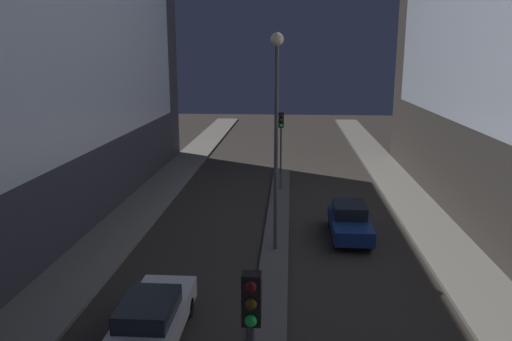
{
  "coord_description": "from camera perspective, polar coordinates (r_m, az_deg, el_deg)",
  "views": [
    {
      "loc": [
        0.6,
        -3.54,
        8.35
      ],
      "look_at": [
        -1.02,
        19.28,
        2.96
      ],
      "focal_mm": 35.0,
      "sensor_mm": 36.0,
      "label": 1
    }
  ],
  "objects": [
    {
      "name": "street_lamp",
      "position": [
        20.3,
        2.35,
        7.19
      ],
      "size": [
        0.53,
        0.53,
        9.01
      ],
      "color": "#4C4C51",
      "rests_on": "median_strip"
    },
    {
      "name": "traffic_light_mid",
      "position": [
        30.37,
        2.88,
        4.25
      ],
      "size": [
        0.32,
        0.42,
        4.73
      ],
      "color": "#4C4C51",
      "rests_on": "median_strip"
    },
    {
      "name": "median_strip",
      "position": [
        21.54,
        2.17,
        -9.36
      ],
      "size": [
        1.15,
        30.68,
        0.14
      ],
      "color": "#56544F",
      "rests_on": "ground"
    },
    {
      "name": "car_right_lane",
      "position": [
        23.63,
        10.64,
        -5.68
      ],
      "size": [
        1.73,
        4.32,
        1.53
      ],
      "color": "navy",
      "rests_on": "ground"
    },
    {
      "name": "car_left_lane",
      "position": [
        15.52,
        -11.83,
        -16.25
      ],
      "size": [
        1.75,
        4.76,
        1.52
      ],
      "color": "silver",
      "rests_on": "ground"
    }
  ]
}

